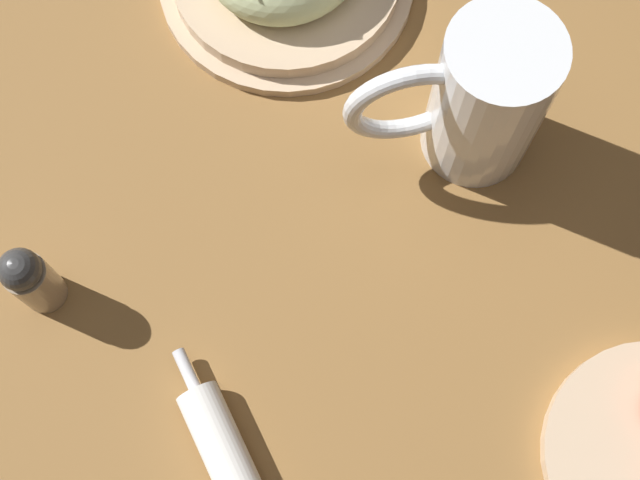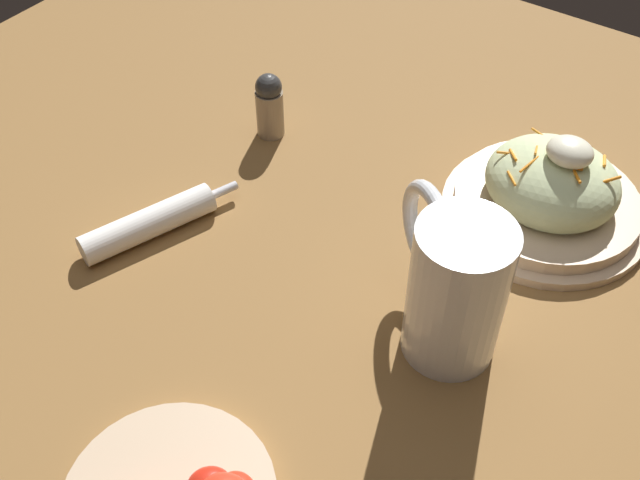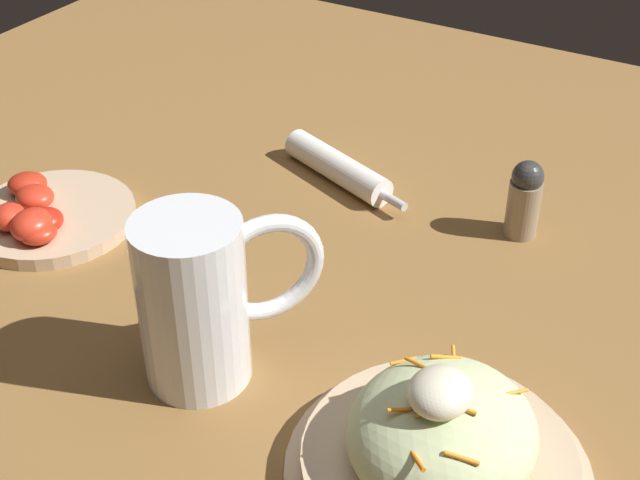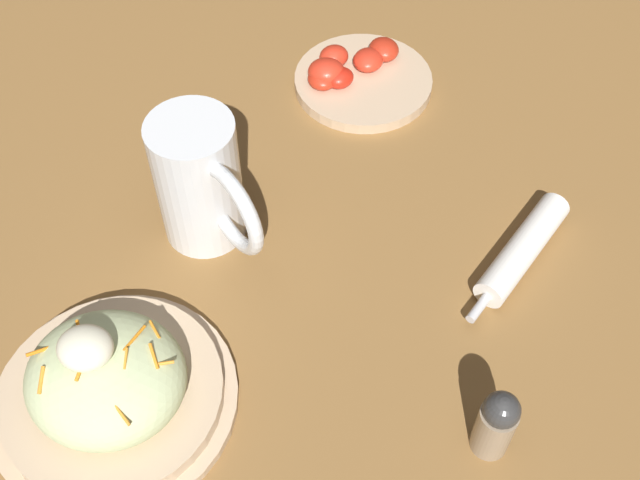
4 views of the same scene
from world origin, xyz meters
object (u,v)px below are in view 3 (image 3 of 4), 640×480
(napkin_roll, at_px, (338,168))
(salt_shaker, at_px, (525,198))
(beer_mug, at_px, (200,309))
(salad_plate, at_px, (440,447))
(tomato_plate, at_px, (45,215))

(napkin_roll, height_order, salt_shaker, salt_shaker)
(beer_mug, bearing_deg, salad_plate, -91.72)
(napkin_roll, relative_size, tomato_plate, 1.04)
(salad_plate, bearing_deg, salt_shaker, 9.91)
(salt_shaker, bearing_deg, beer_mug, 154.58)
(salad_plate, height_order, napkin_roll, salad_plate)
(napkin_roll, bearing_deg, tomato_plate, 137.38)
(napkin_roll, relative_size, salt_shaker, 2.13)
(salad_plate, xyz_separation_m, beer_mug, (0.01, 0.23, 0.04))
(tomato_plate, distance_m, salt_shaker, 0.52)
(salad_plate, xyz_separation_m, napkin_roll, (0.35, 0.29, -0.02))
(salt_shaker, bearing_deg, tomato_plate, 118.87)
(salad_plate, relative_size, salt_shaker, 2.68)
(salad_plate, xyz_separation_m, salt_shaker, (0.36, 0.06, 0.01))
(salt_shaker, bearing_deg, salad_plate, -170.09)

